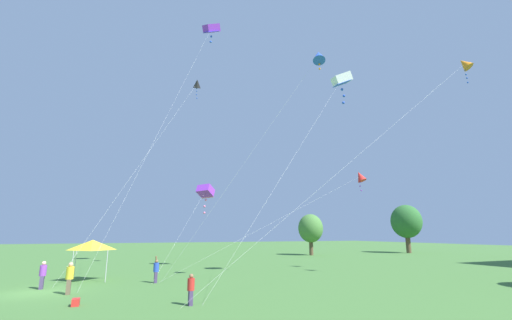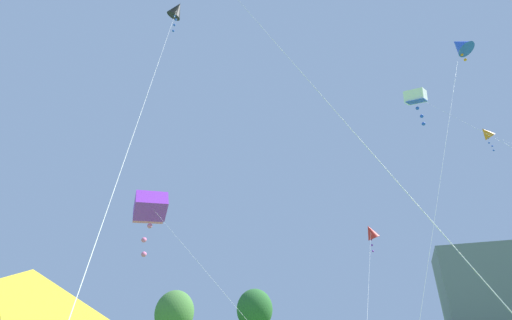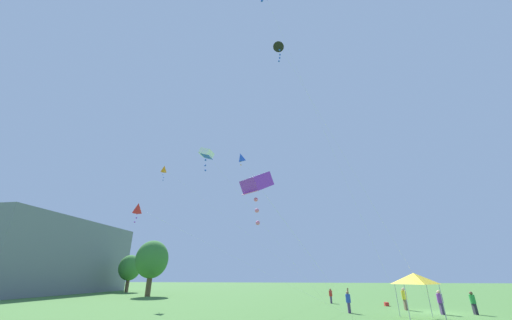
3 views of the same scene
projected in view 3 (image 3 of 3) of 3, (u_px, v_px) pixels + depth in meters
name	position (u px, v px, depth m)	size (l,w,h in m)	color
ground_plane	(436.00, 313.00, 23.00)	(220.00, 220.00, 0.00)	#427033
distant_building	(52.00, 256.00, 48.86)	(27.98, 11.51, 11.80)	slate
tree_far_centre	(130.00, 268.00, 52.99)	(4.25, 3.82, 6.41)	brown
tree_near_right	(152.00, 259.00, 43.15)	(5.19, 4.67, 7.83)	brown
festival_tent	(414.00, 279.00, 20.45)	(2.46, 2.46, 2.95)	#B7B7BC
cooler_box	(386.00, 304.00, 28.13)	(0.57, 0.34, 0.33)	red
person_blue_shirt	(348.00, 301.00, 23.03)	(0.38, 0.38, 1.84)	#473860
person_purple_shirt	(440.00, 301.00, 22.16)	(0.40, 0.40, 1.69)	#473860
person_green_shirt	(473.00, 302.00, 22.06)	(0.38, 0.38, 1.62)	#282833
person_red_shirt	(331.00, 295.00, 30.97)	(0.35, 0.35, 1.47)	#473860
person_yellow_shirt	(405.00, 298.00, 24.95)	(0.42, 0.42, 1.78)	brown
kite_purple_box_1	(256.00, 184.00, 17.20)	(11.80, 7.35, 8.67)	silver
kite_white_box_2	(206.00, 154.00, 34.27)	(5.89, 13.89, 17.16)	silver
kite_black_diamond_3	(279.00, 45.00, 22.52)	(9.38, 11.27, 20.33)	silver
kite_red_diamond_4	(138.00, 208.00, 28.06)	(1.34, 19.57, 9.65)	silver
kite_orange_diamond_5	(164.00, 169.00, 40.56)	(1.21, 22.75, 17.60)	silver
kite_blue_diamond_6	(241.00, 157.00, 35.94)	(6.52, 10.66, 17.38)	silver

